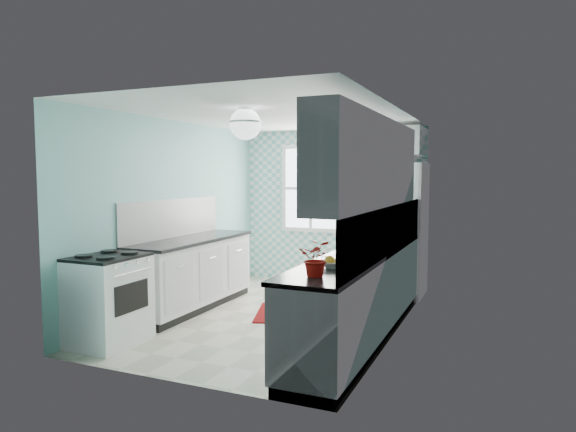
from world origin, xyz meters
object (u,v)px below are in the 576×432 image
at_px(sink, 384,242).
at_px(microwave, 397,153).
at_px(stove, 109,298).
at_px(ceiling_light, 245,124).
at_px(fridge, 395,229).
at_px(fruit_bowl, 334,264).
at_px(potted_plant, 317,258).

xyz_separation_m(sink, microwave, (-0.09, 1.14, 1.16)).
height_order(stove, sink, sink).
height_order(ceiling_light, sink, ceiling_light).
relative_size(fridge, microwave, 3.64).
xyz_separation_m(fruit_bowl, microwave, (-0.09, 3.19, 1.12)).
height_order(fruit_bowl, potted_plant, potted_plant).
bearing_deg(potted_plant, stove, 174.88).
bearing_deg(fruit_bowl, microwave, 91.62).
height_order(stove, potted_plant, potted_plant).
height_order(potted_plant, microwave, microwave).
distance_m(fruit_bowl, potted_plant, 0.47).
height_order(stove, microwave, microwave).
bearing_deg(microwave, fruit_bowl, 94.45).
distance_m(fridge, potted_plant, 3.65).
distance_m(fridge, microwave, 1.12).
bearing_deg(stove, fruit_bowl, 3.22).
bearing_deg(sink, microwave, 96.44).
height_order(fridge, fruit_bowl, fridge).
bearing_deg(fridge, potted_plant, -91.94).
relative_size(potted_plant, microwave, 0.58).
relative_size(ceiling_light, fridge, 0.18).
height_order(sink, fruit_bowl, sink).
bearing_deg(sink, fruit_bowl, -88.33).
xyz_separation_m(sink, potted_plant, (-0.00, -2.50, 0.17)).
bearing_deg(fruit_bowl, stove, -174.23).
distance_m(stove, sink, 3.34).
bearing_deg(potted_plant, ceiling_light, 139.22).
bearing_deg(ceiling_light, potted_plant, -40.78).
xyz_separation_m(fridge, microwave, (0.00, 0.00, 1.12)).
bearing_deg(potted_plant, fridge, 91.42).
xyz_separation_m(fridge, fruit_bowl, (0.09, -3.19, -0.00)).
height_order(fridge, sink, fridge).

